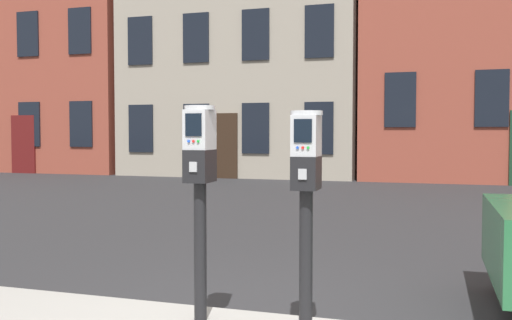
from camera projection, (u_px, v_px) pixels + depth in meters
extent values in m
cylinder|color=black|center=(200.00, 251.00, 4.22)|extent=(0.09, 0.09, 1.00)
cube|color=black|center=(200.00, 166.00, 4.19)|extent=(0.18, 0.25, 0.23)
cube|color=#A5A8AD|center=(193.00, 167.00, 4.07)|extent=(0.06, 0.01, 0.07)
cube|color=#B7BABF|center=(200.00, 130.00, 4.18)|extent=(0.18, 0.23, 0.28)
cube|color=black|center=(193.00, 125.00, 4.07)|extent=(0.12, 0.01, 0.16)
cylinder|color=blue|center=(189.00, 141.00, 4.08)|extent=(0.02, 0.01, 0.02)
cylinder|color=red|center=(193.00, 141.00, 4.07)|extent=(0.02, 0.01, 0.02)
cylinder|color=green|center=(198.00, 141.00, 4.06)|extent=(0.02, 0.01, 0.02)
cylinder|color=#B7BABF|center=(200.00, 108.00, 4.17)|extent=(0.22, 0.22, 0.03)
cylinder|color=black|center=(306.00, 261.00, 3.99)|extent=(0.09, 0.09, 0.97)
cube|color=black|center=(306.00, 173.00, 3.96)|extent=(0.18, 0.25, 0.22)
cube|color=#A5A8AD|center=(302.00, 174.00, 3.84)|extent=(0.06, 0.01, 0.07)
cube|color=#B7BABF|center=(306.00, 136.00, 3.95)|extent=(0.18, 0.23, 0.27)
cube|color=black|center=(303.00, 131.00, 3.83)|extent=(0.12, 0.01, 0.15)
cylinder|color=blue|center=(297.00, 148.00, 3.84)|extent=(0.02, 0.01, 0.02)
cylinder|color=red|center=(303.00, 148.00, 3.83)|extent=(0.02, 0.01, 0.02)
cylinder|color=green|center=(308.00, 148.00, 3.82)|extent=(0.02, 0.01, 0.02)
cylinder|color=#B7BABF|center=(306.00, 113.00, 3.94)|extent=(0.22, 0.22, 0.03)
cube|color=brown|center=(61.00, 52.00, 24.70)|extent=(8.67, 6.72, 9.69)
cube|color=black|center=(29.00, 124.00, 21.29)|extent=(0.90, 0.06, 1.60)
cube|color=black|center=(81.00, 124.00, 20.63)|extent=(0.90, 0.06, 1.60)
cube|color=black|center=(28.00, 34.00, 21.14)|extent=(0.90, 0.06, 1.60)
cube|color=black|center=(80.00, 31.00, 20.47)|extent=(0.90, 0.06, 1.60)
cube|color=#591414|center=(23.00, 144.00, 21.41)|extent=(1.00, 0.07, 2.10)
cube|color=#9E9384|center=(255.00, 13.00, 21.64)|extent=(8.14, 5.98, 11.74)
cube|color=black|center=(141.00, 128.00, 19.91)|extent=(0.90, 0.06, 1.60)
cube|color=black|center=(196.00, 128.00, 19.28)|extent=(0.90, 0.06, 1.60)
cube|color=black|center=(256.00, 128.00, 18.66)|extent=(0.90, 0.06, 1.60)
cube|color=black|center=(319.00, 128.00, 18.03)|extent=(0.90, 0.06, 1.60)
cube|color=black|center=(140.00, 41.00, 19.77)|extent=(0.90, 0.06, 1.60)
cube|color=black|center=(196.00, 38.00, 19.14)|extent=(0.90, 0.06, 1.60)
cube|color=black|center=(256.00, 35.00, 18.52)|extent=(0.90, 0.06, 1.60)
cube|color=black|center=(319.00, 31.00, 17.89)|extent=(0.90, 0.06, 1.60)
cube|color=black|center=(223.00, 146.00, 19.03)|extent=(1.00, 0.07, 2.10)
cube|color=black|center=(400.00, 100.00, 17.25)|extent=(0.90, 0.06, 1.60)
cube|color=black|center=(492.00, 98.00, 16.48)|extent=(0.90, 0.06, 1.60)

